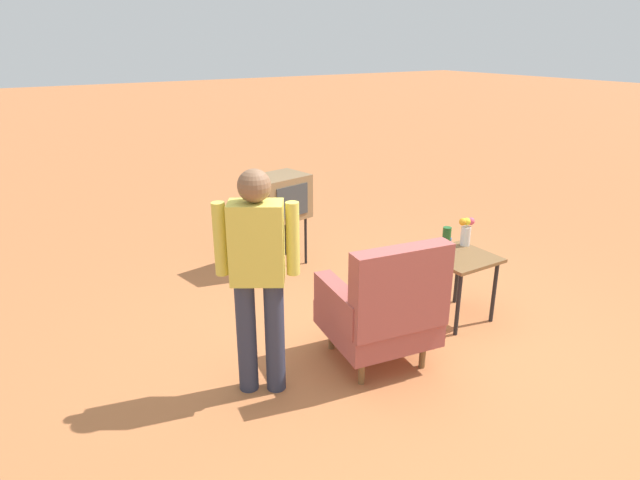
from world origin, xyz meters
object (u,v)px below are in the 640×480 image
soda_can_blue (447,244)px  bottle_wine_green (446,245)px  armchair (384,307)px  side_table (460,265)px  flower_vase (466,230)px  tv_on_stand (279,198)px  person_standing (258,271)px

soda_can_blue → bottle_wine_green: bearing=41.2°
armchair → side_table: 1.07m
armchair → flower_vase: 1.35m
armchair → tv_on_stand: bearing=-97.7°
armchair → flower_vase: (-1.27, -0.40, 0.26)m
side_table → tv_on_stand: size_ratio=0.60×
side_table → tv_on_stand: (0.75, -1.97, 0.26)m
flower_vase → soda_can_blue: bearing=3.1°
armchair → tv_on_stand: armchair is taller
tv_on_stand → bottle_wine_green: 2.07m
side_table → flower_vase: size_ratio=2.32×
soda_can_blue → flower_vase: flower_vase is taller
soda_can_blue → bottle_wine_green: size_ratio=0.38×
side_table → flower_vase: 0.36m
armchair → flower_vase: armchair is taller
bottle_wine_green → flower_vase: size_ratio=1.21×
soda_can_blue → armchair: bearing=20.6°
tv_on_stand → flower_vase: 2.05m
side_table → person_standing: bearing=0.3°
tv_on_stand → flower_vase: tv_on_stand is taller
person_standing → bottle_wine_green: size_ratio=5.12×
flower_vase → bottle_wine_green: bearing=24.0°
armchair → bottle_wine_green: 0.88m
side_table → tv_on_stand: bearing=-69.2°
armchair → bottle_wine_green: size_ratio=3.31×
armchair → tv_on_stand: 2.24m
soda_can_blue → bottle_wine_green: 0.31m
person_standing → flower_vase: 2.21m
side_table → bottle_wine_green: bottle_wine_green is taller
person_standing → soda_can_blue: 1.98m
soda_can_blue → flower_vase: bearing=-176.9°
armchair → tv_on_stand: (-0.30, -2.20, 0.28)m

